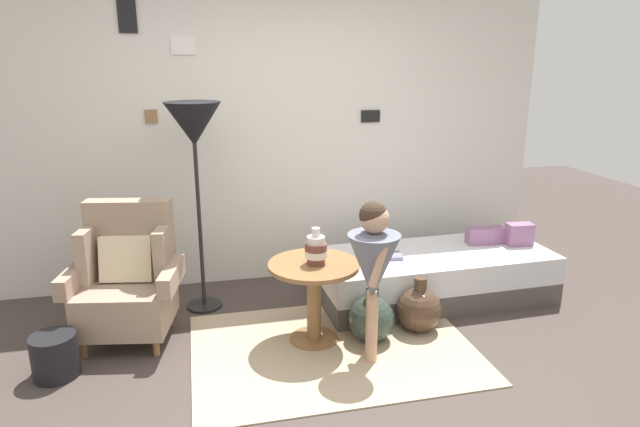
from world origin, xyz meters
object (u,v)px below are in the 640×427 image
object	(u,v)px
book_on_daybed	(388,256)
daybed	(434,275)
floor_lamp	(194,131)
demijohn_near	(371,318)
magazine_basket	(55,356)
side_table	(314,285)
vase_striped	(316,249)
person_child	(373,261)
demijohn_far	(419,309)
armchair	(128,279)

from	to	relation	value
book_on_daybed	daybed	bearing A→B (deg)	4.48
book_on_daybed	floor_lamp	bearing A→B (deg)	168.76
demijohn_near	magazine_basket	world-z (taller)	demijohn_near
floor_lamp	side_table	bearing A→B (deg)	-44.84
vase_striped	person_child	world-z (taller)	person_child
floor_lamp	book_on_daybed	size ratio (longest dim) A/B	7.40
side_table	demijohn_far	world-z (taller)	side_table
person_child	book_on_daybed	world-z (taller)	person_child
book_on_daybed	person_child	bearing A→B (deg)	-116.56
side_table	demijohn_far	xyz separation A→B (m)	(0.78, -0.03, -0.26)
person_child	magazine_basket	world-z (taller)	person_child
floor_lamp	daybed	bearing A→B (deg)	-7.74
side_table	book_on_daybed	bearing A→B (deg)	32.62
armchair	demijohn_far	size ratio (longest dim) A/B	2.34
vase_striped	floor_lamp	bearing A→B (deg)	134.95
side_table	person_child	world-z (taller)	person_child
person_child	vase_striped	bearing A→B (deg)	135.28
book_on_daybed	side_table	bearing A→B (deg)	-147.38
vase_striped	armchair	bearing A→B (deg)	163.13
armchair	demijohn_near	world-z (taller)	armchair
magazine_basket	armchair	bearing A→B (deg)	46.66
side_table	book_on_daybed	size ratio (longest dim) A/B	2.87
magazine_basket	demijohn_near	bearing A→B (deg)	-0.45
vase_striped	book_on_daybed	distance (m)	0.88
armchair	side_table	size ratio (longest dim) A/B	1.54
armchair	side_table	bearing A→B (deg)	-16.32
magazine_basket	book_on_daybed	bearing A→B (deg)	12.43
person_child	magazine_basket	distance (m)	2.09
side_table	vase_striped	bearing A→B (deg)	-56.14
daybed	magazine_basket	size ratio (longest dim) A/B	6.87
daybed	side_table	xyz separation A→B (m)	(-1.13, -0.48, 0.22)
vase_striped	floor_lamp	xyz separation A→B (m)	(-0.75, 0.75, 0.72)
daybed	side_table	distance (m)	1.25
floor_lamp	demijohn_near	xyz separation A→B (m)	(1.14, -0.83, -1.25)
magazine_basket	floor_lamp	bearing A→B (deg)	40.85
vase_striped	person_child	bearing A→B (deg)	-44.72
book_on_daybed	demijohn_near	bearing A→B (deg)	-119.74
daybed	demijohn_far	bearing A→B (deg)	-124.03
daybed	vase_striped	xyz separation A→B (m)	(-1.12, -0.50, 0.49)
daybed	floor_lamp	xyz separation A→B (m)	(-1.87, 0.25, 1.21)
vase_striped	side_table	bearing A→B (deg)	123.86
daybed	book_on_daybed	xyz separation A→B (m)	(-0.42, -0.03, 0.22)
armchair	demijohn_near	distance (m)	1.74
book_on_daybed	demijohn_near	distance (m)	0.67
floor_lamp	demijohn_near	world-z (taller)	floor_lamp
armchair	vase_striped	distance (m)	1.35
armchair	floor_lamp	size ratio (longest dim) A/B	0.60
armchair	vase_striped	bearing A→B (deg)	-16.87
demijohn_near	vase_striped	bearing A→B (deg)	168.95
daybed	book_on_daybed	world-z (taller)	book_on_daybed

